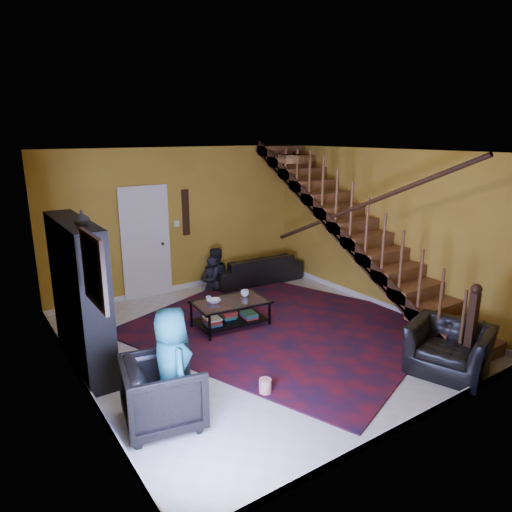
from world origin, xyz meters
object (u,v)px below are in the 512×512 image
(sofa, at_px, (255,269))
(bookshelf, at_px, (81,298))
(armchair_left, at_px, (163,392))
(coffee_table, at_px, (231,312))
(armchair_right, at_px, (449,349))

(sofa, bearing_deg, bookshelf, 26.47)
(armchair_left, bearing_deg, sofa, -33.98)
(armchair_left, distance_m, coffee_table, 2.62)
(sofa, distance_m, coffee_table, 2.38)
(bookshelf, relative_size, armchair_left, 2.42)
(coffee_table, bearing_deg, armchair_right, -59.85)
(armchair_right, xyz_separation_m, coffee_table, (-1.64, 2.83, -0.07))
(bookshelf, xyz_separation_m, sofa, (3.90, 1.70, -0.68))
(sofa, distance_m, armchair_right, 4.55)
(sofa, relative_size, armchair_left, 2.36)
(bookshelf, distance_m, armchair_right, 4.88)
(sofa, bearing_deg, armchair_left, 47.64)
(sofa, xyz_separation_m, coffee_table, (-1.64, -1.72, -0.03))
(sofa, xyz_separation_m, armchair_right, (0.00, -4.55, 0.04))
(sofa, bearing_deg, coffee_table, 49.37)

